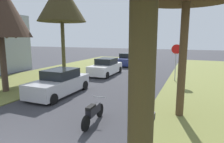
{
  "coord_description": "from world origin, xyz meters",
  "views": [
    {
      "loc": [
        5.4,
        -3.14,
        3.5
      ],
      "look_at": [
        0.71,
        8.11,
        1.39
      ],
      "focal_mm": 31.04,
      "sensor_mm": 36.0,
      "label": 1
    }
  ],
  "objects": [
    {
      "name": "parked_sedan_navy",
      "position": [
        -2.36,
        20.55,
        0.72
      ],
      "size": [
        1.96,
        4.41,
        1.57
      ],
      "color": "navy",
      "rests_on": "ground"
    },
    {
      "name": "street_tree_left_mid_b",
      "position": [
        -6.02,
        12.18,
        6.83
      ],
      "size": [
        4.48,
        4.48,
        8.67
      ],
      "color": "#464125",
      "rests_on": "grass_verge_left"
    },
    {
      "name": "curbside_mailbox",
      "position": [
        4.38,
        2.21,
        1.06
      ],
      "size": [
        0.22,
        0.44,
        1.27
      ],
      "color": "brown",
      "rests_on": "grass_verge_right"
    },
    {
      "name": "parked_sedan_silver",
      "position": [
        -2.17,
        6.47,
        0.72
      ],
      "size": [
        1.96,
        4.41,
        1.57
      ],
      "color": "#BCBCC1",
      "rests_on": "ground"
    },
    {
      "name": "parked_sedan_white",
      "position": [
        -2.26,
        13.65,
        0.72
      ],
      "size": [
        1.96,
        4.41,
        1.57
      ],
      "color": "white",
      "rests_on": "ground"
    },
    {
      "name": "stop_sign_far",
      "position": [
        4.19,
        13.17,
        2.2
      ],
      "size": [
        0.81,
        0.28,
        2.97
      ],
      "color": "#9EA0A5",
      "rests_on": "grass_verge_right"
    },
    {
      "name": "parked_motorcycle",
      "position": [
        1.78,
        3.54,
        0.48
      ],
      "size": [
        0.6,
        2.05,
        0.97
      ],
      "color": "black",
      "rests_on": "ground"
    }
  ]
}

